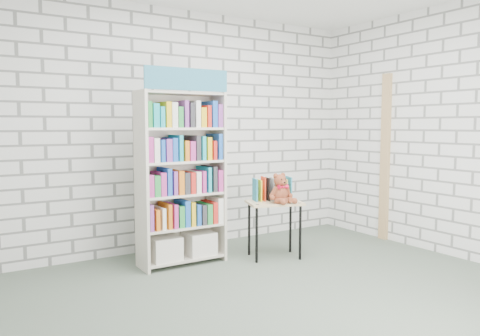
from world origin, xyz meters
TOP-DOWN VIEW (x-y plane):
  - ground at (0.00, 0.00)m, footprint 4.50×4.50m
  - room_shell at (0.00, 0.00)m, footprint 4.52×4.02m
  - bookshelf at (-0.42, 1.36)m, footprint 0.90×0.35m
  - display_table at (0.54, 1.02)m, footprint 0.68×0.56m
  - table_books at (0.57, 1.11)m, footprint 0.44×0.30m
  - teddy_bear at (0.55, 0.92)m, footprint 0.30×0.27m
  - door_trim at (2.23, 0.95)m, footprint 0.05×0.12m

SIDE VIEW (x-z plane):
  - ground at x=0.00m, z-range 0.00..0.00m
  - display_table at x=0.54m, z-range 0.22..0.85m
  - table_books at x=0.57m, z-range 0.62..0.86m
  - teddy_bear at x=0.55m, z-range 0.59..0.91m
  - bookshelf at x=-0.42m, z-range -0.09..1.93m
  - door_trim at x=2.23m, z-range 0.00..2.10m
  - room_shell at x=0.00m, z-range 0.38..3.19m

